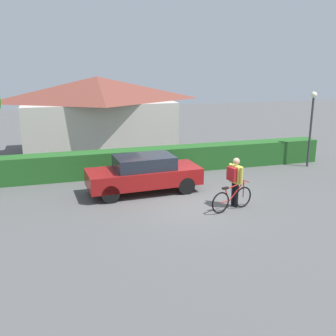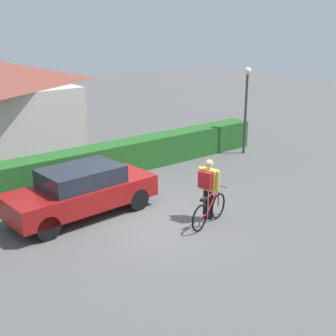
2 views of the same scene
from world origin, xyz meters
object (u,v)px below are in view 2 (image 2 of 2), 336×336
person_rider (208,183)px  street_lamp (246,97)px  parked_car_near (81,191)px  bicycle (209,211)px

person_rider → street_lamp: (5.63, 3.84, 1.26)m
parked_car_near → bicycle: (2.38, -2.62, -0.35)m
parked_car_near → street_lamp: 8.50m
parked_car_near → person_rider: bearing=-41.9°
parked_car_near → person_rider: size_ratio=2.51×
bicycle → person_rider: 0.74m
parked_car_near → person_rider: person_rider is taller
street_lamp → person_rider: bearing=-145.7°
person_rider → street_lamp: bearing=34.3°
parked_car_near → street_lamp: size_ratio=1.24×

